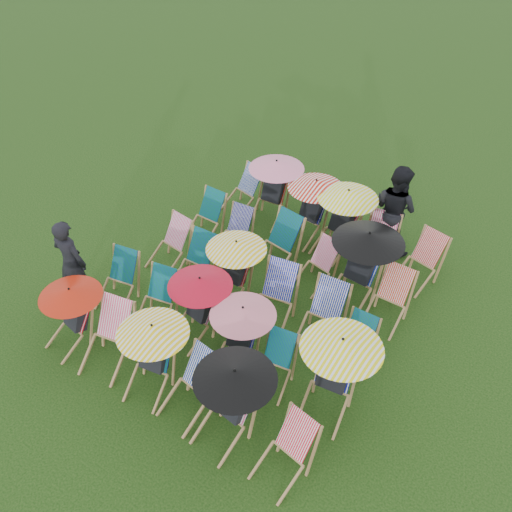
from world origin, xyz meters
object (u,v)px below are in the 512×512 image
Objects in this scene: deckchair_5 at (284,453)px; person_rear at (395,209)px; deckchair_0 at (70,316)px; deckchair_29 at (420,261)px; person_left at (71,262)px.

person_rear reaches higher than deckchair_5.
deckchair_0 reaches higher than deckchair_5.
deckchair_5 is 4.63m from deckchair_29.
person_left is at bearing 67.56° from person_rear.
deckchair_29 is at bearing 58.63° from deckchair_0.
deckchair_29 is at bearing 162.75° from person_rear.
deckchair_5 is 5.33m from person_rear.
deckchair_0 is 1.11m from person_left.
deckchair_5 is 4.89m from person_left.
deckchair_29 is at bearing 99.63° from deckchair_5.
deckchair_29 is (3.96, 4.67, -0.15)m from deckchair_0.
person_left is at bearing 144.96° from deckchair_0.
deckchair_29 is 6.16m from person_left.
person_rear is at bearing -136.66° from person_left.
deckchair_0 is 0.70× the size of person_left.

